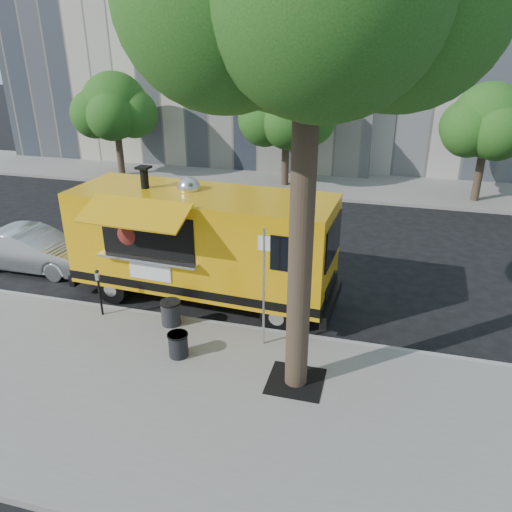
{
  "coord_description": "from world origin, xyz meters",
  "views": [
    {
      "loc": [
        4.1,
        -11.57,
        7.03
      ],
      "look_at": [
        0.94,
        0.0,
        1.76
      ],
      "focal_mm": 35.0,
      "sensor_mm": 36.0,
      "label": 1
    }
  ],
  "objects_px": {
    "far_tree_b": "(287,110)",
    "trash_bin_right": "(178,344)",
    "far_tree_c": "(489,121)",
    "food_truck": "(201,242)",
    "sign_post": "(264,281)",
    "trash_bin_left": "(171,312)",
    "far_tree_a": "(115,106)",
    "sedan": "(32,249)",
    "parking_meter": "(99,287)"
  },
  "relations": [
    {
      "from": "far_tree_b",
      "to": "trash_bin_right",
      "type": "xyz_separation_m",
      "value": [
        0.76,
        -15.27,
        -3.37
      ]
    },
    {
      "from": "far_tree_b",
      "to": "sign_post",
      "type": "xyz_separation_m",
      "value": [
        2.55,
        -14.25,
        -1.98
      ]
    },
    {
      "from": "far_tree_c",
      "to": "sedan",
      "type": "xyz_separation_m",
      "value": [
        -14.88,
        -11.46,
        -3.02
      ]
    },
    {
      "from": "trash_bin_left",
      "to": "trash_bin_right",
      "type": "bearing_deg",
      "value": -59.28
    },
    {
      "from": "far_tree_c",
      "to": "food_truck",
      "type": "xyz_separation_m",
      "value": [
        -8.78,
        -11.92,
        -1.94
      ]
    },
    {
      "from": "far_tree_b",
      "to": "far_tree_c",
      "type": "height_order",
      "value": "far_tree_b"
    },
    {
      "from": "far_tree_a",
      "to": "food_truck",
      "type": "bearing_deg",
      "value": -52.06
    },
    {
      "from": "far_tree_c",
      "to": "parking_meter",
      "type": "distance_m",
      "value": 17.82
    },
    {
      "from": "far_tree_a",
      "to": "trash_bin_right",
      "type": "relative_size",
      "value": 9.05
    },
    {
      "from": "far_tree_a",
      "to": "far_tree_c",
      "type": "bearing_deg",
      "value": 0.32
    },
    {
      "from": "far_tree_a",
      "to": "sign_post",
      "type": "xyz_separation_m",
      "value": [
        11.55,
        -13.85,
        -1.93
      ]
    },
    {
      "from": "far_tree_b",
      "to": "trash_bin_right",
      "type": "relative_size",
      "value": 9.3
    },
    {
      "from": "parking_meter",
      "to": "sedan",
      "type": "bearing_deg",
      "value": 149.46
    },
    {
      "from": "sign_post",
      "to": "parking_meter",
      "type": "relative_size",
      "value": 2.25
    },
    {
      "from": "far_tree_b",
      "to": "far_tree_c",
      "type": "xyz_separation_m",
      "value": [
        9.0,
        -0.3,
        -0.12
      ]
    },
    {
      "from": "far_tree_b",
      "to": "parking_meter",
      "type": "distance_m",
      "value": 14.48
    },
    {
      "from": "far_tree_b",
      "to": "food_truck",
      "type": "height_order",
      "value": "far_tree_b"
    },
    {
      "from": "sedan",
      "to": "far_tree_b",
      "type": "bearing_deg",
      "value": -26.77
    },
    {
      "from": "far_tree_a",
      "to": "sedan",
      "type": "height_order",
      "value": "far_tree_a"
    },
    {
      "from": "sign_post",
      "to": "trash_bin_left",
      "type": "xyz_separation_m",
      "value": [
        -2.55,
        0.25,
        -1.35
      ]
    },
    {
      "from": "sedan",
      "to": "trash_bin_right",
      "type": "distance_m",
      "value": 7.51
    },
    {
      "from": "far_tree_c",
      "to": "food_truck",
      "type": "relative_size",
      "value": 0.67
    },
    {
      "from": "far_tree_c",
      "to": "far_tree_a",
      "type": "bearing_deg",
      "value": -179.68
    },
    {
      "from": "sign_post",
      "to": "trash_bin_left",
      "type": "bearing_deg",
      "value": 174.4
    },
    {
      "from": "food_truck",
      "to": "sedan",
      "type": "bearing_deg",
      "value": 178.81
    },
    {
      "from": "sign_post",
      "to": "trash_bin_right",
      "type": "xyz_separation_m",
      "value": [
        -1.79,
        -1.02,
        -1.38
      ]
    },
    {
      "from": "sedan",
      "to": "sign_post",
      "type": "bearing_deg",
      "value": -106.66
    },
    {
      "from": "trash_bin_left",
      "to": "trash_bin_right",
      "type": "distance_m",
      "value": 1.48
    },
    {
      "from": "sedan",
      "to": "trash_bin_right",
      "type": "xyz_separation_m",
      "value": [
        6.63,
        -3.51,
        -0.23
      ]
    },
    {
      "from": "food_truck",
      "to": "trash_bin_right",
      "type": "bearing_deg",
      "value": -76.86
    },
    {
      "from": "trash_bin_right",
      "to": "parking_meter",
      "type": "bearing_deg",
      "value": 156.1
    },
    {
      "from": "far_tree_c",
      "to": "sign_post",
      "type": "xyz_separation_m",
      "value": [
        -6.45,
        -13.95,
        -1.87
      ]
    },
    {
      "from": "far_tree_b",
      "to": "food_truck",
      "type": "xyz_separation_m",
      "value": [
        0.22,
        -12.22,
        -2.06
      ]
    },
    {
      "from": "food_truck",
      "to": "trash_bin_left",
      "type": "bearing_deg",
      "value": -93.81
    },
    {
      "from": "sign_post",
      "to": "trash_bin_left",
      "type": "relative_size",
      "value": 4.59
    },
    {
      "from": "parking_meter",
      "to": "far_tree_b",
      "type": "bearing_deg",
      "value": 81.9
    },
    {
      "from": "parking_meter",
      "to": "food_truck",
      "type": "distance_m",
      "value": 2.98
    },
    {
      "from": "sign_post",
      "to": "trash_bin_right",
      "type": "relative_size",
      "value": 5.07
    },
    {
      "from": "sedan",
      "to": "trash_bin_right",
      "type": "height_order",
      "value": "sedan"
    },
    {
      "from": "far_tree_b",
      "to": "food_truck",
      "type": "distance_m",
      "value": 12.39
    },
    {
      "from": "far_tree_a",
      "to": "food_truck",
      "type": "height_order",
      "value": "far_tree_a"
    },
    {
      "from": "sedan",
      "to": "far_tree_a",
      "type": "bearing_deg",
      "value": 15.15
    },
    {
      "from": "far_tree_c",
      "to": "trash_bin_left",
      "type": "distance_m",
      "value": 16.71
    },
    {
      "from": "sign_post",
      "to": "food_truck",
      "type": "relative_size",
      "value": 0.39
    },
    {
      "from": "food_truck",
      "to": "trash_bin_right",
      "type": "relative_size",
      "value": 13.05
    },
    {
      "from": "trash_bin_right",
      "to": "far_tree_b",
      "type": "bearing_deg",
      "value": 92.83
    },
    {
      "from": "sign_post",
      "to": "food_truck",
      "type": "xyz_separation_m",
      "value": [
        -2.33,
        2.03,
        -0.08
      ]
    },
    {
      "from": "far_tree_c",
      "to": "food_truck",
      "type": "bearing_deg",
      "value": -126.39
    },
    {
      "from": "far_tree_a",
      "to": "parking_meter",
      "type": "height_order",
      "value": "far_tree_a"
    },
    {
      "from": "parking_meter",
      "to": "sedan",
      "type": "height_order",
      "value": "parking_meter"
    }
  ]
}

